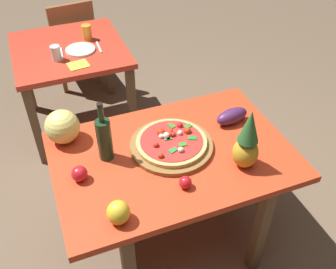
# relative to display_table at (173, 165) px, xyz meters

# --- Properties ---
(ground_plane) EXTENTS (10.00, 10.00, 0.00)m
(ground_plane) POSITION_rel_display_table_xyz_m (0.00, 0.00, -0.64)
(ground_plane) COLOR brown
(display_table) EXTENTS (1.24, 0.84, 0.73)m
(display_table) POSITION_rel_display_table_xyz_m (0.00, 0.00, 0.00)
(display_table) COLOR brown
(display_table) RESTS_ON ground_plane
(background_table) EXTENTS (0.83, 0.86, 0.73)m
(background_table) POSITION_rel_display_table_xyz_m (-0.30, 1.38, -0.02)
(background_table) COLOR brown
(background_table) RESTS_ON ground_plane
(dining_chair) EXTENTS (0.44, 0.44, 0.85)m
(dining_chair) POSITION_rel_display_table_xyz_m (-0.19, 2.03, -0.16)
(dining_chair) COLOR brown
(dining_chair) RESTS_ON ground_plane
(pizza_board) EXTENTS (0.44, 0.44, 0.02)m
(pizza_board) POSITION_rel_display_table_xyz_m (0.01, 0.04, 0.10)
(pizza_board) COLOR brown
(pizza_board) RESTS_ON display_table
(pizza) EXTENTS (0.38, 0.38, 0.06)m
(pizza) POSITION_rel_display_table_xyz_m (0.01, 0.05, 0.13)
(pizza) COLOR tan
(pizza) RESTS_ON pizza_board
(wine_bottle) EXTENTS (0.08, 0.08, 0.34)m
(wine_bottle) POSITION_rel_display_table_xyz_m (-0.33, 0.10, 0.22)
(wine_bottle) COLOR #1A351F
(wine_bottle) RESTS_ON display_table
(pineapple_left) EXTENTS (0.13, 0.13, 0.34)m
(pineapple_left) POSITION_rel_display_table_xyz_m (0.30, -0.21, 0.24)
(pineapple_left) COLOR gold
(pineapple_left) RESTS_ON display_table
(melon) EXTENTS (0.18, 0.18, 0.18)m
(melon) POSITION_rel_display_table_xyz_m (-0.51, 0.31, 0.18)
(melon) COLOR #E4DA71
(melon) RESTS_ON display_table
(bell_pepper) EXTENTS (0.10, 0.10, 0.11)m
(bell_pepper) POSITION_rel_display_table_xyz_m (-0.38, -0.31, 0.14)
(bell_pepper) COLOR gold
(bell_pepper) RESTS_ON display_table
(eggplant) EXTENTS (0.21, 0.12, 0.09)m
(eggplant) POSITION_rel_display_table_xyz_m (0.41, 0.12, 0.14)
(eggplant) COLOR #4A2451
(eggplant) RESTS_ON display_table
(tomato_near_board) EXTENTS (0.06, 0.06, 0.06)m
(tomato_near_board) POSITION_rel_display_table_xyz_m (-0.03, -0.24, 0.12)
(tomato_near_board) COLOR red
(tomato_near_board) RESTS_ON display_table
(tomato_by_bottle) EXTENTS (0.08, 0.08, 0.08)m
(tomato_by_bottle) POSITION_rel_display_table_xyz_m (-0.49, -0.01, 0.13)
(tomato_by_bottle) COLOR red
(tomato_by_bottle) RESTS_ON display_table
(drinking_glass_juice) EXTENTS (0.07, 0.07, 0.12)m
(drinking_glass_juice) POSITION_rel_display_table_xyz_m (-0.13, 1.46, 0.15)
(drinking_glass_juice) COLOR orange
(drinking_glass_juice) RESTS_ON background_table
(drinking_glass_water) EXTENTS (0.07, 0.07, 0.11)m
(drinking_glass_water) POSITION_rel_display_table_xyz_m (-0.41, 1.22, 0.14)
(drinking_glass_water) COLOR silver
(drinking_glass_water) RESTS_ON background_table
(dinner_plate) EXTENTS (0.22, 0.22, 0.02)m
(dinner_plate) POSITION_rel_display_table_xyz_m (-0.22, 1.29, 0.10)
(dinner_plate) COLOR white
(dinner_plate) RESTS_ON background_table
(fork_utensil) EXTENTS (0.03, 0.18, 0.01)m
(fork_utensil) POSITION_rel_display_table_xyz_m (-0.36, 1.29, 0.09)
(fork_utensil) COLOR silver
(fork_utensil) RESTS_ON background_table
(knife_utensil) EXTENTS (0.02, 0.18, 0.01)m
(knife_utensil) POSITION_rel_display_table_xyz_m (-0.08, 1.29, 0.09)
(knife_utensil) COLOR silver
(knife_utensil) RESTS_ON background_table
(napkin_folded) EXTENTS (0.15, 0.14, 0.01)m
(napkin_folded) POSITION_rel_display_table_xyz_m (-0.28, 1.08, 0.09)
(napkin_folded) COLOR yellow
(napkin_folded) RESTS_ON background_table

